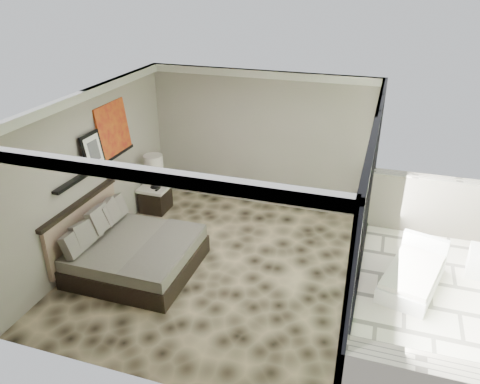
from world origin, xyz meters
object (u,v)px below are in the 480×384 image
(bed, at_px, (130,252))
(table_lamp, at_px, (154,167))
(nightstand, at_px, (155,197))
(lounger, at_px, (413,275))

(bed, relative_size, table_lamp, 2.80)
(nightstand, bearing_deg, lounger, -19.05)
(bed, relative_size, lounger, 1.21)
(table_lamp, bearing_deg, nightstand, 163.28)
(nightstand, distance_m, table_lamp, 0.68)
(bed, bearing_deg, nightstand, 106.31)
(bed, height_order, table_lamp, table_lamp)
(nightstand, relative_size, lounger, 0.36)
(table_lamp, xyz_separation_m, lounger, (4.99, -1.02, -0.78))
(bed, distance_m, table_lamp, 2.17)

